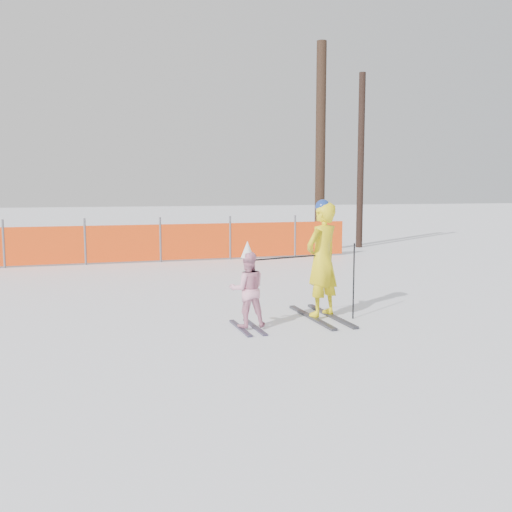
{
  "coord_description": "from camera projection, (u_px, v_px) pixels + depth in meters",
  "views": [
    {
      "loc": [
        -2.61,
        -7.74,
        2.02
      ],
      "look_at": [
        0.0,
        0.5,
        1.0
      ],
      "focal_mm": 40.0,
      "sensor_mm": 36.0,
      "label": 1
    }
  ],
  "objects": [
    {
      "name": "adult",
      "position": [
        322.0,
        260.0,
        8.87
      ],
      "size": [
        0.77,
        1.7,
        1.86
      ],
      "color": "black",
      "rests_on": "ground"
    },
    {
      "name": "ground",
      "position": [
        266.0,
        327.0,
        8.35
      ],
      "size": [
        120.0,
        120.0,
        0.0
      ],
      "primitive_type": "plane",
      "color": "white",
      "rests_on": "ground"
    },
    {
      "name": "child",
      "position": [
        248.0,
        289.0,
        8.22
      ],
      "size": [
        0.57,
        0.99,
        1.28
      ],
      "color": "black",
      "rests_on": "ground"
    },
    {
      "name": "safety_fence",
      "position": [
        33.0,
        246.0,
        14.79
      ],
      "size": [
        17.58,
        0.06,
        1.25
      ],
      "color": "#595960",
      "rests_on": "ground"
    },
    {
      "name": "ski_poles",
      "position": [
        322.0,
        270.0,
        8.69
      ],
      "size": [
        1.65,
        0.28,
        1.19
      ],
      "color": "black",
      "rests_on": "ground"
    },
    {
      "name": "tree_trunks",
      "position": [
        333.0,
        152.0,
        18.71
      ],
      "size": [
        2.08,
        0.95,
        6.66
      ],
      "color": "#301F15",
      "rests_on": "ground"
    }
  ]
}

